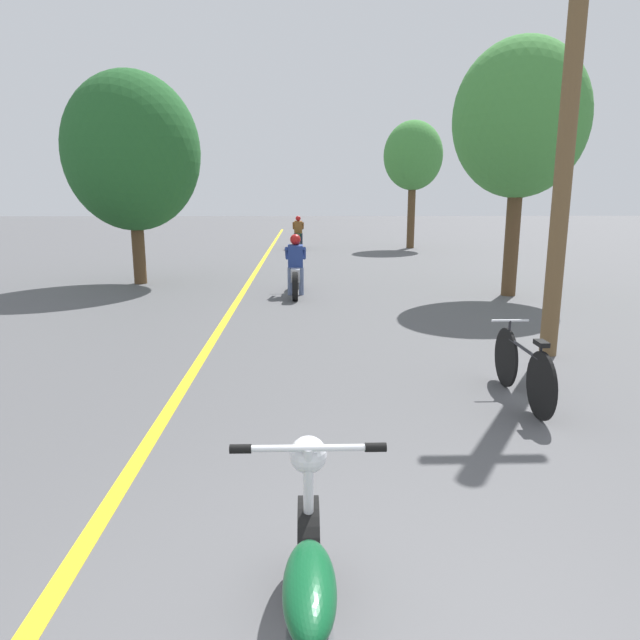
{
  "coord_description": "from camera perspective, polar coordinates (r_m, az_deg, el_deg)",
  "views": [
    {
      "loc": [
        -0.23,
        -2.06,
        2.26
      ],
      "look_at": [
        -0.07,
        4.12,
        0.9
      ],
      "focal_mm": 32.0,
      "sensor_mm": 36.0,
      "label": 1
    }
  ],
  "objects": [
    {
      "name": "motorcycle_rider_far",
      "position": [
        24.49,
        -2.19,
        8.36
      ],
      "size": [
        0.5,
        2.16,
        1.38
      ],
      "color": "black",
      "rests_on": "ground"
    },
    {
      "name": "roadside_tree_right_far",
      "position": [
        25.06,
        9.29,
        15.83
      ],
      "size": [
        2.47,
        2.22,
        5.28
      ],
      "color": "#513A23",
      "rests_on": "ground"
    },
    {
      "name": "roadside_tree_left",
      "position": [
        15.45,
        -18.29,
        15.63
      ],
      "size": [
        3.36,
        3.03,
        5.23
      ],
      "color": "#513A23",
      "rests_on": "ground"
    },
    {
      "name": "lane_stripe_center",
      "position": [
        14.43,
        -7.37,
        3.33
      ],
      "size": [
        0.14,
        48.0,
        0.01
      ],
      "primitive_type": "cube",
      "color": "yellow",
      "rests_on": "ground"
    },
    {
      "name": "bicycle_parked",
      "position": [
        6.72,
        19.6,
        -4.56
      ],
      "size": [
        0.44,
        1.75,
        0.83
      ],
      "color": "black",
      "rests_on": "ground"
    },
    {
      "name": "utility_pole",
      "position": [
        8.64,
        23.48,
        16.82
      ],
      "size": [
        1.1,
        0.24,
        5.96
      ],
      "color": "brown",
      "rests_on": "ground"
    },
    {
      "name": "motorcycle_foreground",
      "position": [
        2.9,
        -1.05,
        -27.34
      ],
      "size": [
        0.8,
        1.99,
        1.02
      ],
      "color": "black",
      "rests_on": "ground"
    },
    {
      "name": "roadside_tree_right_near",
      "position": [
        13.7,
        19.42,
        18.34
      ],
      "size": [
        2.91,
        2.62,
        5.53
      ],
      "color": "#513A23",
      "rests_on": "ground"
    },
    {
      "name": "motorcycle_rider_lead",
      "position": [
        13.13,
        -2.45,
        4.84
      ],
      "size": [
        0.5,
        2.14,
        1.39
      ],
      "color": "black",
      "rests_on": "ground"
    }
  ]
}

